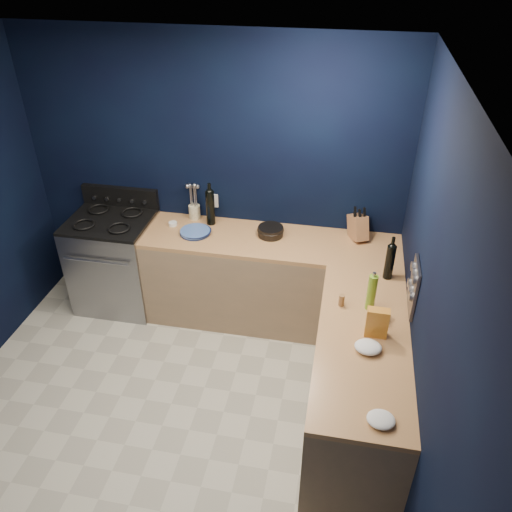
% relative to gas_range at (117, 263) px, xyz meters
% --- Properties ---
extents(floor, '(3.50, 3.50, 0.02)m').
position_rel_gas_range_xyz_m(floor, '(0.93, -1.42, -0.47)').
color(floor, '#B7B39F').
rests_on(floor, ground).
extents(ceiling, '(3.50, 3.50, 0.02)m').
position_rel_gas_range_xyz_m(ceiling, '(0.93, -1.42, 2.15)').
color(ceiling, silver).
rests_on(ceiling, ground).
extents(wall_back, '(3.50, 0.02, 2.60)m').
position_rel_gas_range_xyz_m(wall_back, '(0.93, 0.34, 0.84)').
color(wall_back, black).
rests_on(wall_back, ground).
extents(wall_right, '(0.02, 3.50, 2.60)m').
position_rel_gas_range_xyz_m(wall_right, '(2.69, -1.42, 0.84)').
color(wall_right, black).
rests_on(wall_right, ground).
extents(cab_back, '(2.30, 0.63, 0.86)m').
position_rel_gas_range_xyz_m(cab_back, '(1.53, 0.02, -0.03)').
color(cab_back, '#927354').
rests_on(cab_back, floor).
extents(top_back, '(2.30, 0.63, 0.04)m').
position_rel_gas_range_xyz_m(top_back, '(1.53, 0.02, 0.42)').
color(top_back, brown).
rests_on(top_back, cab_back).
extents(cab_right, '(0.63, 1.67, 0.86)m').
position_rel_gas_range_xyz_m(cab_right, '(2.37, -1.13, -0.03)').
color(cab_right, '#927354').
rests_on(cab_right, floor).
extents(top_right, '(0.63, 1.67, 0.04)m').
position_rel_gas_range_xyz_m(top_right, '(2.37, -1.13, 0.42)').
color(top_right, brown).
rests_on(top_right, cab_right).
extents(gas_range, '(0.76, 0.66, 0.92)m').
position_rel_gas_range_xyz_m(gas_range, '(0.00, 0.00, 0.00)').
color(gas_range, gray).
rests_on(gas_range, floor).
extents(oven_door, '(0.59, 0.02, 0.42)m').
position_rel_gas_range_xyz_m(oven_door, '(0.00, -0.32, -0.01)').
color(oven_door, black).
rests_on(oven_door, gas_range).
extents(cooktop, '(0.76, 0.66, 0.03)m').
position_rel_gas_range_xyz_m(cooktop, '(0.00, 0.00, 0.48)').
color(cooktop, black).
rests_on(cooktop, gas_range).
extents(backguard, '(0.76, 0.06, 0.20)m').
position_rel_gas_range_xyz_m(backguard, '(0.00, 0.30, 0.58)').
color(backguard, black).
rests_on(backguard, gas_range).
extents(spice_panel, '(0.02, 0.28, 0.38)m').
position_rel_gas_range_xyz_m(spice_panel, '(2.67, -0.87, 0.72)').
color(spice_panel, gray).
rests_on(spice_panel, wall_right).
extents(wall_outlet, '(0.09, 0.02, 0.13)m').
position_rel_gas_range_xyz_m(wall_outlet, '(0.93, 0.32, 0.62)').
color(wall_outlet, white).
rests_on(wall_outlet, wall_back).
extents(plate_stack, '(0.27, 0.27, 0.03)m').
position_rel_gas_range_xyz_m(plate_stack, '(0.84, -0.01, 0.46)').
color(plate_stack, teal).
rests_on(plate_stack, top_back).
extents(ramekin, '(0.10, 0.10, 0.03)m').
position_rel_gas_range_xyz_m(ramekin, '(0.59, 0.10, 0.46)').
color(ramekin, white).
rests_on(ramekin, top_back).
extents(utensil_crock, '(0.14, 0.14, 0.13)m').
position_rel_gas_range_xyz_m(utensil_crock, '(0.75, 0.27, 0.51)').
color(utensil_crock, '#F7F3C6').
rests_on(utensil_crock, top_back).
extents(wine_bottle_back, '(0.11, 0.11, 0.33)m').
position_rel_gas_range_xyz_m(wine_bottle_back, '(0.93, 0.20, 0.61)').
color(wine_bottle_back, black).
rests_on(wine_bottle_back, top_back).
extents(lemon_basket, '(0.30, 0.30, 0.09)m').
position_rel_gas_range_xyz_m(lemon_basket, '(1.52, 0.09, 0.48)').
color(lemon_basket, black).
rests_on(lemon_basket, top_back).
extents(knife_block, '(0.22, 0.28, 0.27)m').
position_rel_gas_range_xyz_m(knife_block, '(2.28, 0.19, 0.55)').
color(knife_block, brown).
rests_on(knife_block, top_back).
extents(wine_bottle_right, '(0.09, 0.09, 0.29)m').
position_rel_gas_range_xyz_m(wine_bottle_right, '(2.54, -0.38, 0.59)').
color(wine_bottle_right, black).
rests_on(wine_bottle_right, top_right).
extents(oil_bottle, '(0.08, 0.08, 0.29)m').
position_rel_gas_range_xyz_m(oil_bottle, '(2.40, -0.80, 0.58)').
color(oil_bottle, olive).
rests_on(oil_bottle, top_right).
extents(spice_jar_near, '(0.05, 0.05, 0.09)m').
position_rel_gas_range_xyz_m(spice_jar_near, '(2.19, -0.80, 0.49)').
color(spice_jar_near, olive).
rests_on(spice_jar_near, top_right).
extents(spice_jar_far, '(0.06, 0.06, 0.09)m').
position_rel_gas_range_xyz_m(spice_jar_far, '(2.49, -0.93, 0.49)').
color(spice_jar_far, olive).
rests_on(spice_jar_far, top_right).
extents(crouton_bag, '(0.15, 0.07, 0.22)m').
position_rel_gas_range_xyz_m(crouton_bag, '(2.44, -1.08, 0.55)').
color(crouton_bag, '#A4100F').
rests_on(crouton_bag, top_right).
extents(towel_front, '(0.20, 0.17, 0.06)m').
position_rel_gas_range_xyz_m(towel_front, '(2.39, -1.25, 0.47)').
color(towel_front, white).
rests_on(towel_front, top_right).
extents(towel_end, '(0.17, 0.16, 0.05)m').
position_rel_gas_range_xyz_m(towel_end, '(2.47, -1.82, 0.46)').
color(towel_end, white).
rests_on(towel_end, top_right).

